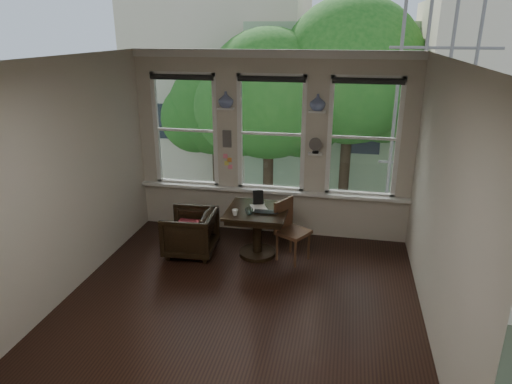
% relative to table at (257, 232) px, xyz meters
% --- Properties ---
extents(ground, '(4.50, 4.50, 0.00)m').
position_rel_table_xyz_m(ground, '(0.04, -1.30, -0.38)').
color(ground, black).
rests_on(ground, ground).
extents(ceiling, '(4.50, 4.50, 0.00)m').
position_rel_table_xyz_m(ceiling, '(0.04, -1.30, 2.62)').
color(ceiling, silver).
rests_on(ceiling, ground).
extents(wall_back, '(4.50, 0.00, 4.50)m').
position_rel_table_xyz_m(wall_back, '(0.04, 0.95, 1.12)').
color(wall_back, beige).
rests_on(wall_back, ground).
extents(wall_front, '(4.50, 0.00, 4.50)m').
position_rel_table_xyz_m(wall_front, '(0.04, -3.55, 1.12)').
color(wall_front, beige).
rests_on(wall_front, ground).
extents(wall_left, '(0.00, 4.50, 4.50)m').
position_rel_table_xyz_m(wall_left, '(-2.21, -1.30, 1.12)').
color(wall_left, beige).
rests_on(wall_left, ground).
extents(wall_right, '(0.00, 4.50, 4.50)m').
position_rel_table_xyz_m(wall_right, '(2.29, -1.30, 1.12)').
color(wall_right, beige).
rests_on(wall_right, ground).
extents(window_left, '(1.10, 0.12, 1.90)m').
position_rel_table_xyz_m(window_left, '(-1.41, 0.95, 1.32)').
color(window_left, white).
rests_on(window_left, ground).
extents(window_center, '(1.10, 0.12, 1.90)m').
position_rel_table_xyz_m(window_center, '(0.04, 0.95, 1.32)').
color(window_center, white).
rests_on(window_center, ground).
extents(window_right, '(1.10, 0.12, 1.90)m').
position_rel_table_xyz_m(window_right, '(1.49, 0.95, 1.32)').
color(window_right, white).
rests_on(window_right, ground).
extents(shelf_left, '(0.26, 0.16, 0.03)m').
position_rel_table_xyz_m(shelf_left, '(-0.68, 0.85, 1.73)').
color(shelf_left, white).
rests_on(shelf_left, ground).
extents(shelf_right, '(0.26, 0.16, 0.03)m').
position_rel_table_xyz_m(shelf_right, '(0.77, 0.85, 1.73)').
color(shelf_right, white).
rests_on(shelf_right, ground).
extents(intercom, '(0.14, 0.06, 0.28)m').
position_rel_table_xyz_m(intercom, '(-0.68, 0.88, 1.23)').
color(intercom, '#59544F').
rests_on(intercom, ground).
extents(sticky_notes, '(0.16, 0.01, 0.24)m').
position_rel_table_xyz_m(sticky_notes, '(-0.68, 0.89, 0.88)').
color(sticky_notes, pink).
rests_on(sticky_notes, ground).
extents(desk_fan, '(0.20, 0.20, 0.24)m').
position_rel_table_xyz_m(desk_fan, '(0.77, 0.83, 1.16)').
color(desk_fan, '#59544F').
rests_on(desk_fan, ground).
extents(vase_left, '(0.24, 0.24, 0.25)m').
position_rel_table_xyz_m(vase_left, '(-0.68, 0.85, 1.86)').
color(vase_left, silver).
rests_on(vase_left, shelf_left).
extents(vase_right, '(0.24, 0.24, 0.25)m').
position_rel_table_xyz_m(vase_right, '(0.77, 0.85, 1.86)').
color(vase_right, silver).
rests_on(vase_right, shelf_right).
extents(table, '(0.90, 0.90, 0.75)m').
position_rel_table_xyz_m(table, '(0.00, 0.00, 0.00)').
color(table, black).
rests_on(table, ground).
extents(armchair_left, '(0.80, 0.78, 0.69)m').
position_rel_table_xyz_m(armchair_left, '(-1.02, -0.15, -0.03)').
color(armchair_left, black).
rests_on(armchair_left, ground).
extents(cushion_red, '(0.45, 0.45, 0.06)m').
position_rel_table_xyz_m(cushion_red, '(-1.02, -0.15, 0.08)').
color(cushion_red, maroon).
rests_on(cushion_red, armchair_left).
extents(side_chair_right, '(0.57, 0.57, 0.92)m').
position_rel_table_xyz_m(side_chair_right, '(0.56, -0.05, 0.09)').
color(side_chair_right, '#3F2516').
rests_on(side_chair_right, ground).
extents(laptop, '(0.36, 0.24, 0.03)m').
position_rel_table_xyz_m(laptop, '(0.15, -0.16, 0.39)').
color(laptop, black).
rests_on(laptop, table).
extents(mug, '(0.11, 0.11, 0.09)m').
position_rel_table_xyz_m(mug, '(-0.27, -0.27, 0.42)').
color(mug, white).
rests_on(mug, table).
extents(drinking_glass, '(0.12, 0.12, 0.09)m').
position_rel_table_xyz_m(drinking_glass, '(-0.08, -0.21, 0.42)').
color(drinking_glass, white).
rests_on(drinking_glass, table).
extents(tablet, '(0.18, 0.12, 0.22)m').
position_rel_table_xyz_m(tablet, '(-0.03, 0.23, 0.48)').
color(tablet, black).
rests_on(tablet, table).
extents(papers, '(0.32, 0.36, 0.00)m').
position_rel_table_xyz_m(papers, '(0.00, 0.09, 0.38)').
color(papers, silver).
rests_on(papers, table).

